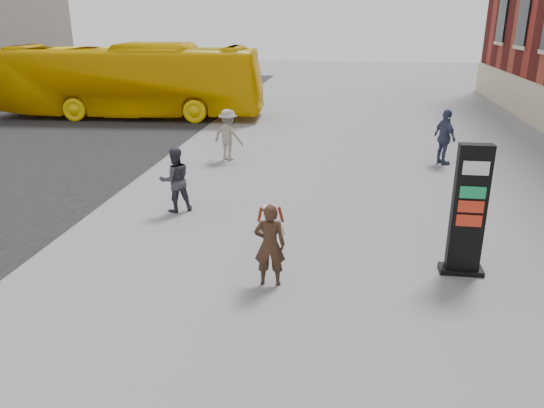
# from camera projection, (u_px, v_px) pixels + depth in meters

# --- Properties ---
(ground) EXTENTS (100.00, 100.00, 0.00)m
(ground) POSITION_uv_depth(u_px,v_px,m) (272.00, 277.00, 10.01)
(ground) COLOR #9E9EA3
(info_pylon) EXTENTS (0.81, 0.40, 2.52)m
(info_pylon) POSITION_uv_depth(u_px,v_px,m) (468.00, 211.00, 9.78)
(info_pylon) COLOR black
(info_pylon) RESTS_ON ground
(woman) EXTENTS (0.62, 0.57, 1.56)m
(woman) POSITION_uv_depth(u_px,v_px,m) (270.00, 244.00, 9.50)
(woman) COLOR #352318
(woman) RESTS_ON ground
(bus) EXTENTS (12.55, 3.72, 3.45)m
(bus) POSITION_uv_depth(u_px,v_px,m) (132.00, 81.00, 25.19)
(bus) COLOR #EABB03
(bus) RESTS_ON road
(pedestrian_a) EXTENTS (1.00, 0.94, 1.63)m
(pedestrian_a) POSITION_uv_depth(u_px,v_px,m) (175.00, 180.00, 13.14)
(pedestrian_a) COLOR #33323A
(pedestrian_a) RESTS_ON ground
(pedestrian_b) EXTENTS (1.27, 1.01, 1.72)m
(pedestrian_b) POSITION_uv_depth(u_px,v_px,m) (228.00, 135.00, 17.84)
(pedestrian_b) COLOR gray
(pedestrian_b) RESTS_ON ground
(pedestrian_c) EXTENTS (0.85, 1.15, 1.82)m
(pedestrian_c) POSITION_uv_depth(u_px,v_px,m) (445.00, 137.00, 17.29)
(pedestrian_c) COLOR #394461
(pedestrian_c) RESTS_ON ground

